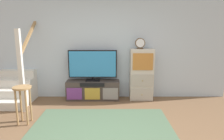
# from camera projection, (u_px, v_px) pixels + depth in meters

# --- Properties ---
(back_wall) EXTENTS (6.40, 0.12, 2.70)m
(back_wall) POSITION_uv_depth(u_px,v_px,m) (105.00, 46.00, 5.22)
(back_wall) COLOR silver
(back_wall) RESTS_ON ground_plane
(area_rug) EXTENTS (2.60, 1.80, 0.01)m
(area_rug) POSITION_uv_depth(u_px,v_px,m) (102.00, 128.00, 3.66)
(area_rug) COLOR #4C664C
(area_rug) RESTS_ON ground_plane
(media_console) EXTENTS (1.35, 0.38, 0.49)m
(media_console) POSITION_uv_depth(u_px,v_px,m) (93.00, 90.00, 5.18)
(media_console) COLOR #423833
(media_console) RESTS_ON ground_plane
(television) EXTENTS (1.22, 0.22, 0.78)m
(television) POSITION_uv_depth(u_px,v_px,m) (93.00, 65.00, 5.07)
(television) COLOR black
(television) RESTS_ON media_console
(side_cabinet) EXTENTS (0.58, 0.38, 1.31)m
(side_cabinet) POSITION_uv_depth(u_px,v_px,m) (141.00, 75.00, 5.11)
(side_cabinet) COLOR beige
(side_cabinet) RESTS_ON ground_plane
(desk_clock) EXTENTS (0.25, 0.08, 0.27)m
(desk_clock) POSITION_uv_depth(u_px,v_px,m) (140.00, 44.00, 4.94)
(desk_clock) COLOR #4C3823
(desk_clock) RESTS_ON side_cabinet
(staircase) EXTENTS (1.00, 1.36, 2.20)m
(staircase) POSITION_uv_depth(u_px,v_px,m) (18.00, 85.00, 5.17)
(staircase) COLOR silver
(staircase) RESTS_ON ground_plane
(bar_stool_near) EXTENTS (0.34, 0.34, 0.73)m
(bar_stool_near) POSITION_uv_depth(u_px,v_px,m) (23.00, 96.00, 3.79)
(bar_stool_near) COLOR #A37A4C
(bar_stool_near) RESTS_ON ground_plane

